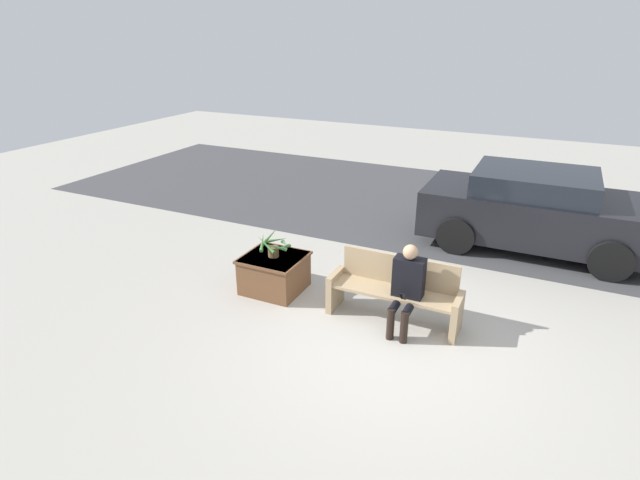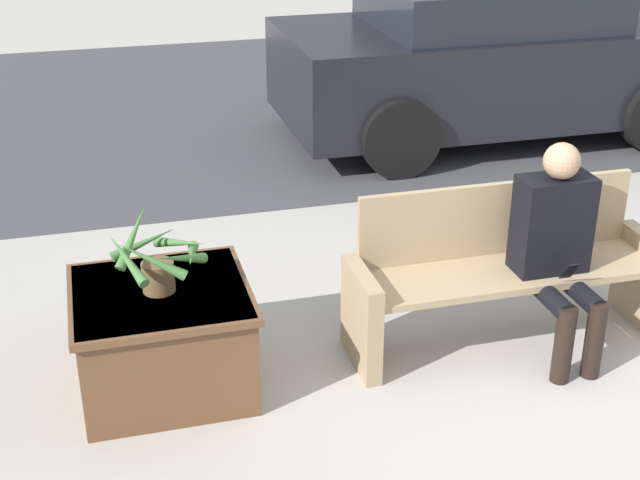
% 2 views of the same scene
% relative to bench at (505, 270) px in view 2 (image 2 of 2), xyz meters
% --- Properties ---
extents(ground_plane, '(30.00, 30.00, 0.00)m').
position_rel_bench_xyz_m(ground_plane, '(0.16, -0.60, -0.43)').
color(ground_plane, '#ADA89E').
extents(road_surface, '(20.00, 6.00, 0.01)m').
position_rel_bench_xyz_m(road_surface, '(0.16, 5.17, -0.43)').
color(road_surface, '#424244').
rests_on(road_surface, ground_plane).
extents(bench, '(1.84, 0.49, 0.90)m').
position_rel_bench_xyz_m(bench, '(0.00, 0.00, 0.00)').
color(bench, tan).
rests_on(bench, ground_plane).
extents(person_seated, '(0.41, 0.57, 1.22)m').
position_rel_bench_xyz_m(person_seated, '(0.20, -0.18, 0.24)').
color(person_seated, black).
rests_on(person_seated, ground_plane).
extents(planter_box, '(0.91, 0.86, 0.57)m').
position_rel_bench_xyz_m(planter_box, '(-1.94, 0.01, -0.13)').
color(planter_box, brown).
rests_on(planter_box, ground_plane).
extents(potted_plant, '(0.52, 0.53, 0.42)m').
position_rel_bench_xyz_m(potted_plant, '(-1.93, 0.01, 0.31)').
color(potted_plant, brown).
rests_on(potted_plant, planter_box).
extents(parked_car, '(3.98, 1.98, 1.45)m').
position_rel_bench_xyz_m(parked_car, '(1.53, 3.52, 0.30)').
color(parked_car, black).
rests_on(parked_car, ground_plane).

